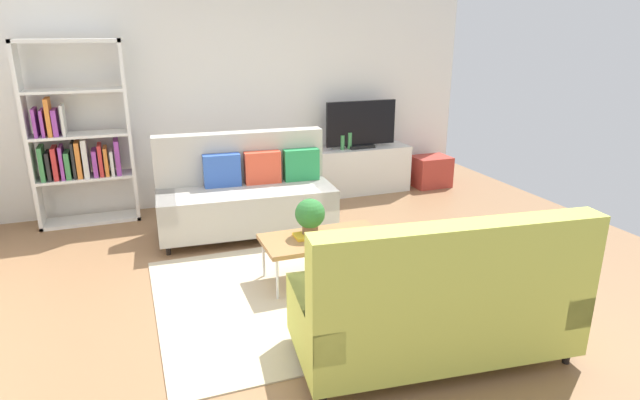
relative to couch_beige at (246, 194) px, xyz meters
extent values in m
plane|color=#936B47|center=(0.21, -1.50, -0.45)|extent=(7.68, 7.68, 0.00)
cube|color=white|center=(0.21, 1.30, 1.00)|extent=(6.40, 0.12, 2.90)
cube|color=beige|center=(0.33, -1.62, -0.45)|extent=(2.90, 2.20, 0.01)
cube|color=#B2ADA3|center=(-0.02, -0.07, -0.13)|extent=(1.95, 0.96, 0.44)
cube|color=#B2ADA3|center=(0.00, 0.25, 0.37)|extent=(1.91, 0.32, 0.56)
cube|color=#B2ADA3|center=(0.83, -0.13, -0.02)|extent=(0.25, 0.85, 0.22)
cube|color=#B2ADA3|center=(-0.87, -0.02, -0.02)|extent=(0.25, 0.85, 0.22)
cylinder|color=black|center=(0.83, -0.47, -0.40)|extent=(0.05, 0.05, 0.10)
cylinder|color=black|center=(-0.91, -0.36, -0.40)|extent=(0.05, 0.05, 0.10)
cylinder|color=black|center=(0.87, 0.21, -0.40)|extent=(0.05, 0.05, 0.10)
cylinder|color=black|center=(-0.86, 0.32, -0.40)|extent=(0.05, 0.05, 0.10)
cube|color=#288C4C|center=(0.66, 0.03, 0.27)|extent=(0.41, 0.16, 0.36)
cube|color=#D84C33|center=(0.21, 0.05, 0.27)|extent=(0.41, 0.16, 0.36)
cube|color=#3359B2|center=(-0.24, 0.08, 0.27)|extent=(0.41, 0.16, 0.36)
cube|color=#C1CC51|center=(0.68, -2.77, -0.13)|extent=(1.98, 1.05, 0.44)
cube|color=#C1CC51|center=(0.65, -3.09, 0.37)|extent=(1.91, 0.41, 0.56)
cube|color=#C1CC51|center=(-0.16, -2.68, -0.02)|extent=(0.29, 0.86, 0.22)
cube|color=#C1CC51|center=(1.53, -2.87, -0.02)|extent=(0.29, 0.86, 0.22)
cylinder|color=black|center=(-0.14, -2.34, -0.40)|extent=(0.05, 0.05, 0.10)
cylinder|color=black|center=(1.59, -2.53, -0.40)|extent=(0.05, 0.05, 0.10)
cylinder|color=black|center=(-0.22, -3.01, -0.40)|extent=(0.05, 0.05, 0.10)
cylinder|color=black|center=(1.51, -3.21, -0.40)|extent=(0.05, 0.05, 0.10)
cube|color=black|center=(0.00, -2.84, 0.27)|extent=(0.41, 0.18, 0.36)
cube|color=white|center=(0.45, -2.89, 0.27)|extent=(0.41, 0.18, 0.36)
cube|color=#9E7042|center=(0.38, -1.42, -0.05)|extent=(1.10, 0.56, 0.04)
cylinder|color=silver|center=(-0.12, -1.19, -0.26)|extent=(0.02, 0.02, 0.38)
cylinder|color=silver|center=(0.88, -1.19, -0.26)|extent=(0.02, 0.02, 0.38)
cylinder|color=silver|center=(-0.12, -1.65, -0.26)|extent=(0.02, 0.02, 0.38)
cylinder|color=silver|center=(0.88, -1.65, -0.26)|extent=(0.02, 0.02, 0.38)
cube|color=silver|center=(1.82, 0.96, -0.13)|extent=(1.40, 0.44, 0.64)
cube|color=black|center=(1.82, 0.94, 0.21)|extent=(0.36, 0.20, 0.04)
cube|color=black|center=(1.82, 0.94, 0.53)|extent=(1.00, 0.05, 0.60)
cube|color=white|center=(-2.21, 0.98, 0.60)|extent=(0.04, 0.36, 2.10)
cube|color=white|center=(-1.15, 0.98, 0.60)|extent=(0.04, 0.36, 2.10)
cube|color=white|center=(-1.68, 0.98, 1.63)|extent=(1.10, 0.36, 0.04)
cube|color=white|center=(-1.68, 0.98, -0.43)|extent=(1.10, 0.36, 0.04)
cube|color=white|center=(-1.68, 0.98, 0.10)|extent=(1.02, 0.36, 0.03)
cube|color=white|center=(-1.68, 0.98, 0.60)|extent=(1.02, 0.36, 0.03)
cube|color=white|center=(-1.68, 0.98, 1.10)|extent=(1.02, 0.36, 0.03)
cube|color=#3F8C4C|center=(-2.11, 0.98, 0.31)|extent=(0.05, 0.29, 0.38)
cube|color=#262626|center=(-2.04, 0.98, 0.27)|extent=(0.04, 0.29, 0.32)
cube|color=red|center=(-1.97, 0.98, 0.30)|extent=(0.05, 0.29, 0.37)
cube|color=purple|center=(-1.90, 0.98, 0.30)|extent=(0.04, 0.29, 0.37)
cube|color=#3F8C4C|center=(-1.85, 0.98, 0.27)|extent=(0.05, 0.29, 0.31)
cube|color=#262626|center=(-1.78, 0.98, 0.32)|extent=(0.03, 0.29, 0.41)
cube|color=orange|center=(-1.73, 0.98, 0.32)|extent=(0.05, 0.29, 0.41)
cube|color=silver|center=(-1.65, 0.98, 0.33)|extent=(0.06, 0.29, 0.44)
cube|color=purple|center=(-1.56, 0.98, 0.27)|extent=(0.05, 0.29, 0.31)
cube|color=red|center=(-1.50, 0.98, 0.29)|extent=(0.04, 0.29, 0.36)
cube|color=orange|center=(-1.44, 0.98, 0.28)|extent=(0.04, 0.29, 0.33)
cube|color=silver|center=(-1.37, 0.98, 0.26)|extent=(0.04, 0.29, 0.29)
cube|color=purple|center=(-1.31, 0.98, 0.32)|extent=(0.05, 0.29, 0.40)
cube|color=purple|center=(-2.11, 0.98, 0.77)|extent=(0.03, 0.29, 0.31)
cube|color=purple|center=(-2.03, 0.98, 0.76)|extent=(0.03, 0.29, 0.29)
cube|color=orange|center=(-1.97, 0.98, 0.82)|extent=(0.05, 0.29, 0.41)
cube|color=purple|center=(-1.91, 0.98, 0.76)|extent=(0.05, 0.29, 0.29)
cube|color=silver|center=(-1.83, 0.98, 0.78)|extent=(0.03, 0.29, 0.34)
cube|color=#B2382D|center=(2.92, 0.86, -0.23)|extent=(0.52, 0.40, 0.44)
cylinder|color=brown|center=(0.28, -1.35, 0.02)|extent=(0.14, 0.14, 0.10)
sphere|color=#2D7233|center=(0.28, -1.35, 0.18)|extent=(0.27, 0.27, 0.27)
cube|color=gold|center=(0.25, -1.38, -0.02)|extent=(0.24, 0.18, 0.03)
cylinder|color=#B24C4C|center=(1.24, 1.01, 0.27)|extent=(0.09, 0.09, 0.17)
cylinder|color=silver|center=(1.39, 1.01, 0.27)|extent=(0.10, 0.10, 0.16)
cylinder|color=#3F8C4C|center=(1.54, 0.92, 0.29)|extent=(0.06, 0.06, 0.20)
cylinder|color=#3F8C4C|center=(1.65, 0.92, 0.30)|extent=(0.06, 0.06, 0.23)
camera|label=1|loc=(-1.18, -5.54, 1.76)|focal=29.59mm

